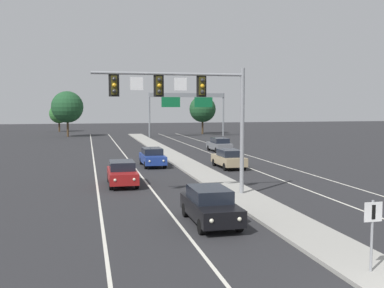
{
  "coord_description": "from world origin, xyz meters",
  "views": [
    {
      "loc": [
        -8.57,
        -9.34,
        5.17
      ],
      "look_at": [
        -3.2,
        13.49,
        3.2
      ],
      "focal_mm": 41.89,
      "sensor_mm": 36.0,
      "label": 1
    }
  ],
  "objects": [
    {
      "name": "median_island",
      "position": [
        0.0,
        18.0,
        0.07
      ],
      "size": [
        2.4,
        110.0,
        0.15
      ],
      "primitive_type": "cube",
      "color": "#9E9B93",
      "rests_on": "ground"
    },
    {
      "name": "lane_stripe_oncoming_center",
      "position": [
        -4.7,
        25.0,
        0.0
      ],
      "size": [
        0.14,
        100.0,
        0.01
      ],
      "primitive_type": "cube",
      "color": "silver",
      "rests_on": "ground"
    },
    {
      "name": "lane_stripe_receding_center",
      "position": [
        4.7,
        25.0,
        0.0
      ],
      "size": [
        0.14,
        100.0,
        0.01
      ],
      "primitive_type": "cube",
      "color": "silver",
      "rests_on": "ground"
    },
    {
      "name": "edge_stripe_left",
      "position": [
        -8.0,
        25.0,
        0.0
      ],
      "size": [
        0.14,
        100.0,
        0.01
      ],
      "primitive_type": "cube",
      "color": "silver",
      "rests_on": "ground"
    },
    {
      "name": "edge_stripe_right",
      "position": [
        8.0,
        25.0,
        0.0
      ],
      "size": [
        0.14,
        100.0,
        0.01
      ],
      "primitive_type": "cube",
      "color": "silver",
      "rests_on": "ground"
    },
    {
      "name": "overhead_signal_mast",
      "position": [
        -2.92,
        14.98,
        5.54
      ],
      "size": [
        8.57,
        0.44,
        7.2
      ],
      "color": "gray",
      "rests_on": "median_island"
    },
    {
      "name": "median_sign_post",
      "position": [
        -0.21,
        2.33,
        1.59
      ],
      "size": [
        0.6,
        0.1,
        2.2
      ],
      "color": "gray",
      "rests_on": "median_island"
    },
    {
      "name": "car_oncoming_black",
      "position": [
        -3.33,
        9.41,
        0.82
      ],
      "size": [
        1.83,
        4.47,
        1.58
      ],
      "color": "black",
      "rests_on": "ground"
    },
    {
      "name": "car_oncoming_red",
      "position": [
        -6.37,
        20.07,
        0.82
      ],
      "size": [
        1.86,
        4.48,
        1.58
      ],
      "color": "maroon",
      "rests_on": "ground"
    },
    {
      "name": "car_oncoming_blue",
      "position": [
        -3.09,
        28.92,
        0.82
      ],
      "size": [
        1.85,
        4.48,
        1.58
      ],
      "color": "navy",
      "rests_on": "ground"
    },
    {
      "name": "car_receding_tan",
      "position": [
        2.99,
        26.3,
        0.82
      ],
      "size": [
        1.88,
        4.49,
        1.58
      ],
      "color": "tan",
      "rests_on": "ground"
    },
    {
      "name": "car_receding_grey",
      "position": [
        6.16,
        39.6,
        0.82
      ],
      "size": [
        1.91,
        4.5,
        1.58
      ],
      "color": "slate",
      "rests_on": "ground"
    },
    {
      "name": "highway_sign_gantry",
      "position": [
        8.2,
        65.67,
        6.16
      ],
      "size": [
        13.28,
        0.42,
        7.5
      ],
      "color": "gray",
      "rests_on": "ground"
    },
    {
      "name": "tree_far_left_a",
      "position": [
        -11.77,
        69.85,
        5.08
      ],
      "size": [
        5.37,
        5.37,
        7.77
      ],
      "color": "#4C3823",
      "rests_on": "ground"
    },
    {
      "name": "tree_far_left_b",
      "position": [
        -14.09,
        86.04,
        3.69
      ],
      "size": [
        3.91,
        3.91,
        5.66
      ],
      "color": "#4C3823",
      "rests_on": "ground"
    },
    {
      "name": "tree_far_right_c",
      "position": [
        12.64,
        72.18,
        4.68
      ],
      "size": [
        4.95,
        4.95,
        7.16
      ],
      "color": "#4C3823",
      "rests_on": "ground"
    }
  ]
}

